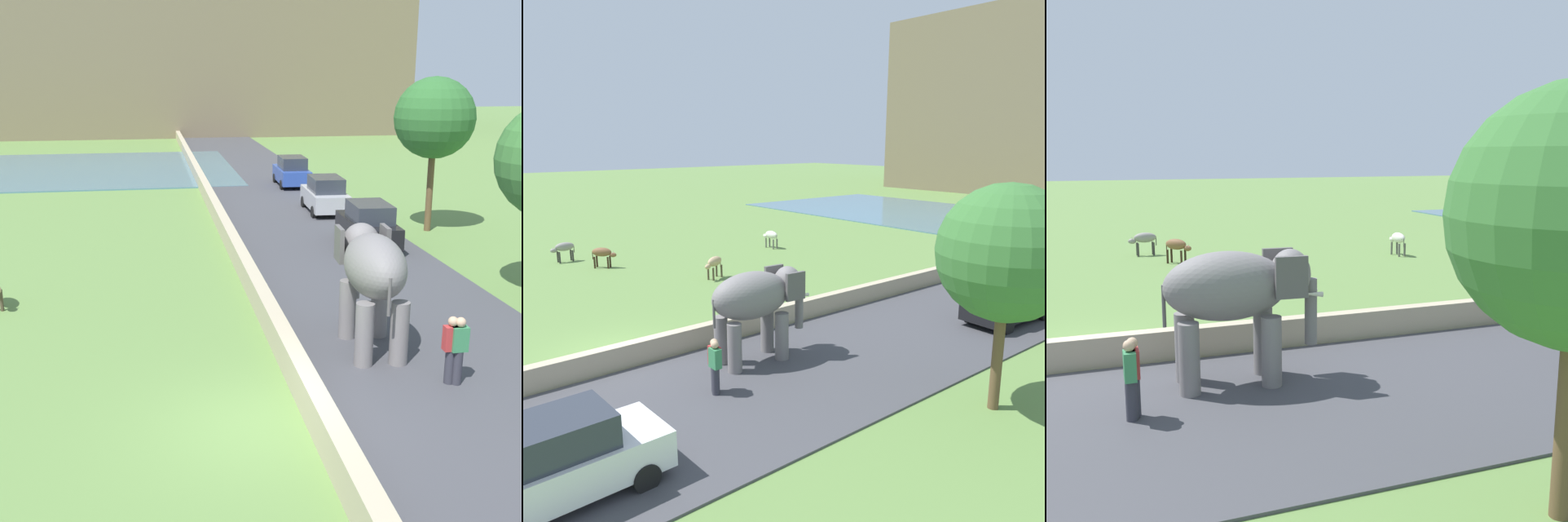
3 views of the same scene
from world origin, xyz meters
TOP-DOWN VIEW (x-y plane):
  - ground_plane at (0.00, 0.00)m, footprint 220.00×220.00m
  - road_surface at (5.00, 20.00)m, footprint 7.00×120.00m
  - barrier_wall at (1.20, 18.00)m, footprint 0.40×110.00m
  - hill_distant at (-6.00, 72.08)m, footprint 64.00×28.00m
  - elephant at (3.44, 3.38)m, footprint 1.56×3.51m
  - person_beside_elephant at (4.54, 1.07)m, footprint 0.36×0.22m
  - person_trailing at (4.69, 1.00)m, footprint 0.36×0.22m
  - car_blue at (6.57, 27.77)m, footprint 1.88×4.05m
  - car_black at (6.57, 13.17)m, footprint 1.94×4.07m
  - car_silver at (6.57, 19.90)m, footprint 1.92×4.07m
  - tree_mid at (10.04, 15.50)m, footprint 3.38×3.38m

SIDE VIEW (x-z plane):
  - ground_plane at x=0.00m, z-range 0.00..0.00m
  - road_surface at x=5.00m, z-range 0.00..0.06m
  - barrier_wall at x=1.20m, z-range 0.00..0.77m
  - person_beside_elephant at x=4.54m, z-range 0.06..1.69m
  - person_trailing at x=4.69m, z-range 0.06..1.69m
  - car_blue at x=6.57m, z-range 0.00..1.80m
  - car_black at x=6.57m, z-range 0.00..1.80m
  - car_silver at x=6.57m, z-range 0.00..1.80m
  - elephant at x=3.44m, z-range 0.54..3.53m
  - tree_mid at x=10.04m, z-range 1.55..8.07m
  - hill_distant at x=-6.00m, z-range 0.00..23.37m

